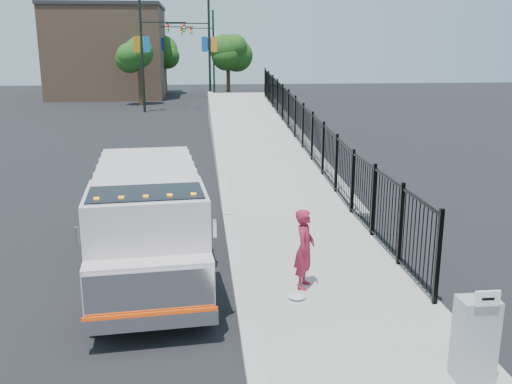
{
  "coord_description": "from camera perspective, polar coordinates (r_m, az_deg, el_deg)",
  "views": [
    {
      "loc": [
        -0.74,
        -11.42,
        4.83
      ],
      "look_at": [
        0.59,
        2.0,
        1.32
      ],
      "focal_mm": 40.0,
      "sensor_mm": 36.0,
      "label": 1
    }
  ],
  "objects": [
    {
      "name": "arrow_sign",
      "position": [
        8.48,
        22.15,
        -9.82
      ],
      "size": [
        0.35,
        0.04,
        0.22
      ],
      "primitive_type": "cube",
      "color": "white",
      "rests_on": "utility_cabinet"
    },
    {
      "name": "ground",
      "position": [
        12.42,
        -1.82,
        -8.3
      ],
      "size": [
        120.0,
        120.0,
        0.0
      ],
      "primitive_type": "plane",
      "color": "black",
      "rests_on": "ground"
    },
    {
      "name": "light_pole_3",
      "position": [
        57.72,
        -4.58,
        14.09
      ],
      "size": [
        3.77,
        0.22,
        8.0
      ],
      "color": "black",
      "rests_on": "ground"
    },
    {
      "name": "light_pole_0",
      "position": [
        42.54,
        -10.93,
        13.72
      ],
      "size": [
        3.77,
        0.22,
        8.0
      ],
      "color": "black",
      "rests_on": "ground"
    },
    {
      "name": "light_pole_1",
      "position": [
        44.22,
        -5.09,
        13.94
      ],
      "size": [
        3.77,
        0.22,
        8.0
      ],
      "color": "black",
      "rests_on": "ground"
    },
    {
      "name": "light_pole_2",
      "position": [
        53.42,
        -9.45,
        13.91
      ],
      "size": [
        3.77,
        0.22,
        8.0
      ],
      "color": "black",
      "rests_on": "ground"
    },
    {
      "name": "building",
      "position": [
        56.04,
        -14.52,
        13.3
      ],
      "size": [
        10.0,
        10.0,
        8.0
      ],
      "primitive_type": "cube",
      "color": "#8C664C",
      "rests_on": "ground"
    },
    {
      "name": "curb",
      "position": [
        10.58,
        -1.08,
        -12.1
      ],
      "size": [
        0.3,
        12.0,
        0.16
      ],
      "primitive_type": "cube",
      "color": "#ADAAA3",
      "rests_on": "ground"
    },
    {
      "name": "sidewalk",
      "position": [
        10.89,
        9.29,
        -11.59
      ],
      "size": [
        3.55,
        12.0,
        0.12
      ],
      "primitive_type": "cube",
      "color": "#9E998E",
      "rests_on": "ground"
    },
    {
      "name": "worker",
      "position": [
        11.31,
        4.88,
        -5.68
      ],
      "size": [
        0.58,
        0.69,
        1.61
      ],
      "primitive_type": "imported",
      "rotation": [
        0.0,
        0.0,
        1.18
      ],
      "color": "maroon",
      "rests_on": "sidewalk"
    },
    {
      "name": "tree_2",
      "position": [
        58.12,
        -9.24,
        13.55
      ],
      "size": [
        2.83,
        2.83,
        5.41
      ],
      "color": "#382314",
      "rests_on": "ground"
    },
    {
      "name": "tree_1",
      "position": [
        51.43,
        -2.82,
        13.59
      ],
      "size": [
        2.62,
        2.62,
        5.31
      ],
      "color": "#382314",
      "rests_on": "ground"
    },
    {
      "name": "utility_cabinet",
      "position": [
        8.97,
        21.03,
        -13.56
      ],
      "size": [
        0.55,
        0.4,
        1.25
      ],
      "primitive_type": "cube",
      "color": "gray",
      "rests_on": "sidewalk"
    },
    {
      "name": "iron_fence",
      "position": [
        24.13,
        4.69,
        5.17
      ],
      "size": [
        0.1,
        28.0,
        1.8
      ],
      "primitive_type": "cube",
      "color": "black",
      "rests_on": "ground"
    },
    {
      "name": "ramp",
      "position": [
        27.99,
        0.31,
        4.66
      ],
      "size": [
        3.95,
        24.06,
        3.19
      ],
      "primitive_type": "cube",
      "rotation": [
        0.06,
        0.0,
        0.0
      ],
      "color": "#9E998E",
      "rests_on": "ground"
    },
    {
      "name": "tree_0",
      "position": [
        47.37,
        -11.63,
        13.23
      ],
      "size": [
        2.46,
        2.46,
        5.23
      ],
      "color": "#382314",
      "rests_on": "ground"
    },
    {
      "name": "debris",
      "position": [
        11.08,
        4.12,
        -10.36
      ],
      "size": [
        0.34,
        0.34,
        0.09
      ],
      "primitive_type": "ellipsoid",
      "color": "silver",
      "rests_on": "sidewalk"
    },
    {
      "name": "truck",
      "position": [
        12.3,
        -10.77,
        -2.26
      ],
      "size": [
        2.78,
        7.0,
        2.34
      ],
      "rotation": [
        0.0,
        0.0,
        0.09
      ],
      "color": "black",
      "rests_on": "ground"
    }
  ]
}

